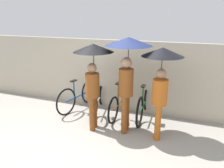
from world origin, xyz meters
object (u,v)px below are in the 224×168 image
(parked_bicycle_3, at_px, (144,103))
(pedestrian_leading, at_px, (93,65))
(parked_bicycle_0, at_px, (79,95))
(pedestrian_trailing, at_px, (161,71))
(parked_bicycle_2, at_px, (120,102))
(pedestrian_center, at_px, (128,59))
(parked_bicycle_1, at_px, (98,100))

(parked_bicycle_3, relative_size, pedestrian_leading, 0.92)
(parked_bicycle_0, relative_size, pedestrian_trailing, 0.89)
(parked_bicycle_0, relative_size, parked_bicycle_2, 1.00)
(parked_bicycle_0, distance_m, pedestrian_trailing, 2.70)
(parked_bicycle_0, xyz_separation_m, parked_bicycle_2, (1.24, 0.03, -0.02))
(pedestrian_center, bearing_deg, parked_bicycle_3, 72.50)
(parked_bicycle_2, bearing_deg, pedestrian_leading, 158.28)
(parked_bicycle_0, distance_m, parked_bicycle_1, 0.62)
(parked_bicycle_0, bearing_deg, parked_bicycle_1, -81.40)
(parked_bicycle_1, height_order, pedestrian_center, pedestrian_center)
(parked_bicycle_2, bearing_deg, parked_bicycle_1, 95.53)
(parked_bicycle_3, height_order, pedestrian_leading, pedestrian_leading)
(pedestrian_leading, bearing_deg, pedestrian_trailing, -2.81)
(parked_bicycle_2, distance_m, pedestrian_center, 1.55)
(parked_bicycle_3, bearing_deg, pedestrian_trailing, -150.47)
(parked_bicycle_0, relative_size, pedestrian_leading, 0.88)
(pedestrian_leading, distance_m, pedestrian_center, 0.78)
(parked_bicycle_0, height_order, parked_bicycle_1, parked_bicycle_0)
(parked_bicycle_1, bearing_deg, pedestrian_leading, -174.81)
(parked_bicycle_3, distance_m, pedestrian_center, 1.51)
(parked_bicycle_1, bearing_deg, parked_bicycle_0, 75.10)
(parked_bicycle_1, bearing_deg, parked_bicycle_2, -97.71)
(parked_bicycle_2, xyz_separation_m, pedestrian_center, (0.39, -0.73, 1.31))
(parked_bicycle_0, relative_size, parked_bicycle_1, 1.01)
(parked_bicycle_1, distance_m, pedestrian_center, 1.80)
(parked_bicycle_0, relative_size, parked_bicycle_3, 0.96)
(parked_bicycle_0, height_order, pedestrian_leading, pedestrian_leading)
(parked_bicycle_2, height_order, parked_bicycle_3, parked_bicycle_3)
(parked_bicycle_2, bearing_deg, pedestrian_center, -151.28)
(parked_bicycle_3, bearing_deg, parked_bicycle_2, 90.43)
(pedestrian_leading, relative_size, pedestrian_trailing, 1.01)
(parked_bicycle_2, bearing_deg, parked_bicycle_3, -86.34)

